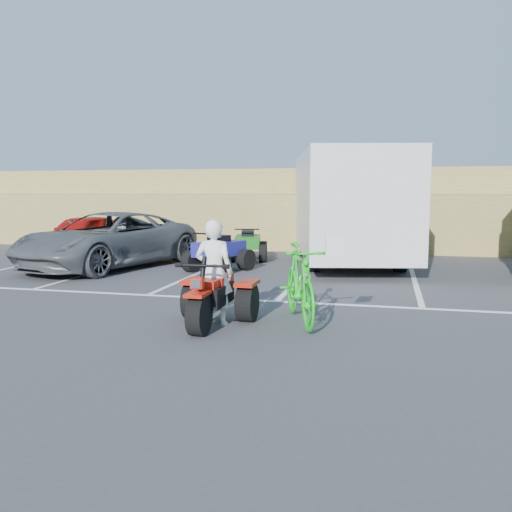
% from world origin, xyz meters
% --- Properties ---
extents(ground, '(100.00, 100.00, 0.00)m').
position_xyz_m(ground, '(0.00, 0.00, 0.00)').
color(ground, '#3C3C3F').
rests_on(ground, ground).
extents(parking_stripes, '(28.00, 5.16, 0.01)m').
position_xyz_m(parking_stripes, '(0.87, 4.07, 0.00)').
color(parking_stripes, white).
rests_on(parking_stripes, ground).
extents(grass_embankment, '(40.00, 8.50, 3.10)m').
position_xyz_m(grass_embankment, '(0.00, 15.48, 1.42)').
color(grass_embankment, olive).
rests_on(grass_embankment, ground).
extents(red_trike_atv, '(1.23, 1.64, 1.06)m').
position_xyz_m(red_trike_atv, '(-0.62, 0.26, 0.00)').
color(red_trike_atv, '#B1180A').
rests_on(red_trike_atv, ground).
extents(rider, '(0.62, 0.41, 1.69)m').
position_xyz_m(rider, '(-0.62, 0.41, 0.84)').
color(rider, white).
rests_on(rider, ground).
extents(green_dirt_bike, '(1.30, 2.20, 1.28)m').
position_xyz_m(green_dirt_bike, '(0.69, 0.86, 0.64)').
color(green_dirt_bike, '#14BF19').
rests_on(green_dirt_bike, ground).
extents(grey_pickup, '(3.91, 6.01, 1.54)m').
position_xyz_m(grey_pickup, '(-5.52, 5.91, 0.77)').
color(grey_pickup, '#4B4E53').
rests_on(grey_pickup, ground).
extents(red_car, '(2.20, 4.12, 1.33)m').
position_xyz_m(red_car, '(-8.01, 8.71, 0.67)').
color(red_car, '#960C08').
rests_on(red_car, ground).
extents(cargo_trailer, '(4.15, 7.30, 3.21)m').
position_xyz_m(cargo_trailer, '(0.89, 8.42, 1.74)').
color(cargo_trailer, silver).
rests_on(cargo_trailer, ground).
extents(quad_atv_blue, '(1.73, 1.97, 1.07)m').
position_xyz_m(quad_atv_blue, '(-2.29, 5.97, 0.00)').
color(quad_atv_blue, navy).
rests_on(quad_atv_blue, ground).
extents(quad_atv_green, '(1.47, 1.78, 1.03)m').
position_xyz_m(quad_atv_green, '(-2.14, 8.42, 0.00)').
color(quad_atv_green, '#165F15').
rests_on(quad_atv_green, ground).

